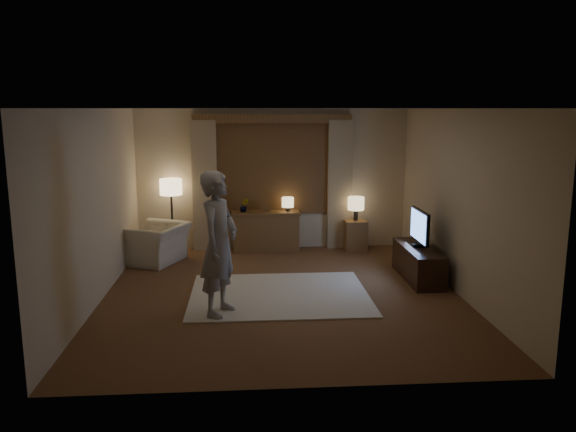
{
  "coord_description": "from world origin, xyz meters",
  "views": [
    {
      "loc": [
        -0.47,
        -7.63,
        2.59
      ],
      "look_at": [
        0.13,
        0.6,
        1.02
      ],
      "focal_mm": 35.0,
      "sensor_mm": 36.0,
      "label": 1
    }
  ],
  "objects": [
    {
      "name": "table_lamp_sideboard",
      "position": [
        0.27,
        2.5,
        0.9
      ],
      "size": [
        0.22,
        0.22,
        0.3
      ],
      "color": "black",
      "rests_on": "sideboard"
    },
    {
      "name": "tv",
      "position": [
        2.15,
        0.58,
        0.82
      ],
      "size": [
        0.2,
        0.81,
        0.59
      ],
      "color": "black",
      "rests_on": "tv_stand"
    },
    {
      "name": "table_lamp_side",
      "position": [
        1.53,
        2.45,
        0.87
      ],
      "size": [
        0.3,
        0.3,
        0.44
      ],
      "color": "black",
      "rests_on": "side_table"
    },
    {
      "name": "armchair",
      "position": [
        -2.04,
        1.84,
        0.33
      ],
      "size": [
        1.21,
        1.28,
        0.66
      ],
      "primitive_type": "imported",
      "rotation": [
        0.0,
        0.0,
        -1.97
      ],
      "color": "beige",
      "rests_on": "floor"
    },
    {
      "name": "person",
      "position": [
        -0.84,
        -0.75,
        0.94
      ],
      "size": [
        0.66,
        0.78,
        1.83
      ],
      "primitive_type": "imported",
      "rotation": [
        0.0,
        0.0,
        1.18
      ],
      "color": "gray",
      "rests_on": "rug"
    },
    {
      "name": "picture_frame",
      "position": [
        -0.13,
        2.5,
        0.8
      ],
      "size": [
        0.16,
        0.02,
        0.2
      ],
      "primitive_type": "cube",
      "color": "brown",
      "rests_on": "sideboard"
    },
    {
      "name": "sideboard",
      "position": [
        -0.13,
        2.5,
        0.35
      ],
      "size": [
        1.2,
        0.4,
        0.7
      ],
      "primitive_type": "cube",
      "color": "brown",
      "rests_on": "floor"
    },
    {
      "name": "side_table",
      "position": [
        1.53,
        2.45,
        0.28
      ],
      "size": [
        0.4,
        0.4,
        0.56
      ],
      "primitive_type": "cube",
      "color": "brown",
      "rests_on": "floor"
    },
    {
      "name": "room",
      "position": [
        0.0,
        0.5,
        1.33
      ],
      "size": [
        5.04,
        5.54,
        2.64
      ],
      "color": "brown",
      "rests_on": "ground"
    },
    {
      "name": "rug",
      "position": [
        -0.04,
        -0.05,
        0.01
      ],
      "size": [
        2.5,
        2.0,
        0.02
      ],
      "primitive_type": "cube",
      "color": "beige",
      "rests_on": "floor"
    },
    {
      "name": "tv_stand",
      "position": [
        2.15,
        0.58,
        0.25
      ],
      "size": [
        0.45,
        1.4,
        0.5
      ],
      "primitive_type": "cube",
      "color": "black",
      "rests_on": "floor"
    },
    {
      "name": "floor_lamp",
      "position": [
        -1.84,
        2.5,
        1.14
      ],
      "size": [
        0.4,
        0.4,
        1.36
      ],
      "color": "black",
      "rests_on": "floor"
    },
    {
      "name": "plant",
      "position": [
        -0.53,
        2.5,
        0.85
      ],
      "size": [
        0.17,
        0.13,
        0.3
      ],
      "primitive_type": "imported",
      "color": "#999999",
      "rests_on": "sideboard"
    }
  ]
}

